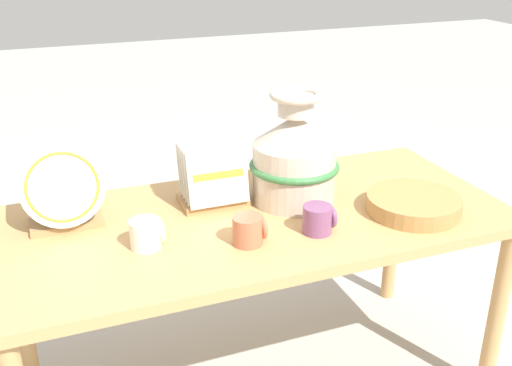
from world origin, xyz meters
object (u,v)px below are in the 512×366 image
dish_rack_round_plates (62,191)px  mug_terracotta_glaze (249,230)px  mug_plum_glaze (319,219)px  wicker_charger_stack (413,204)px  dish_rack_square_plates (212,179)px  mug_cream_glaze (147,234)px  ceramic_vase (294,156)px

dish_rack_round_plates → mug_terracotta_glaze: dish_rack_round_plates is taller
mug_terracotta_glaze → mug_plum_glaze: (0.22, -0.01, 0.00)m
mug_terracotta_glaze → wicker_charger_stack: bearing=0.3°
wicker_charger_stack → mug_plum_glaze: bearing=-177.9°
wicker_charger_stack → mug_terracotta_glaze: 0.56m
dish_rack_round_plates → mug_plum_glaze: (0.69, -0.32, -0.07)m
dish_rack_square_plates → mug_cream_glaze: dish_rack_square_plates is taller
dish_rack_square_plates → mug_plum_glaze: dish_rack_square_plates is taller
ceramic_vase → wicker_charger_stack: 0.41m
ceramic_vase → mug_cream_glaze: size_ratio=3.85×
dish_rack_square_plates → ceramic_vase: bearing=-16.6°
mug_terracotta_glaze → dish_rack_square_plates: bearing=93.0°
dish_rack_square_plates → mug_plum_glaze: size_ratio=2.27×
dish_rack_square_plates → mug_terracotta_glaze: bearing=-87.0°
dish_rack_round_plates → wicker_charger_stack: (1.03, -0.31, -0.09)m
mug_cream_glaze → wicker_charger_stack: bearing=-5.4°
ceramic_vase → mug_cream_glaze: bearing=-164.8°
mug_cream_glaze → mug_plum_glaze: same height
ceramic_vase → dish_rack_square_plates: size_ratio=1.70×
ceramic_vase → wicker_charger_stack: bearing=-34.6°
ceramic_vase → mug_cream_glaze: ceramic_vase is taller
dish_rack_square_plates → wicker_charger_stack: bearing=-27.2°
ceramic_vase → dish_rack_square_plates: ceramic_vase is taller
ceramic_vase → wicker_charger_stack: size_ratio=1.25×
mug_terracotta_glaze → mug_plum_glaze: same height
wicker_charger_stack → mug_plum_glaze: mug_plum_glaze is taller
mug_cream_glaze → mug_plum_glaze: bearing=-10.5°
mug_cream_glaze → dish_rack_square_plates: bearing=39.7°
dish_rack_round_plates → dish_rack_square_plates: 0.46m
dish_rack_round_plates → mug_terracotta_glaze: (0.48, -0.31, -0.07)m
wicker_charger_stack → mug_plum_glaze: 0.34m
mug_terracotta_glaze → mug_plum_glaze: 0.22m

